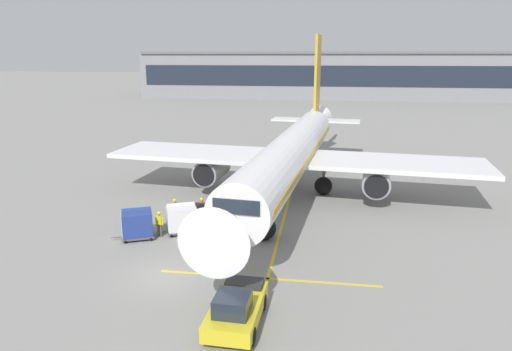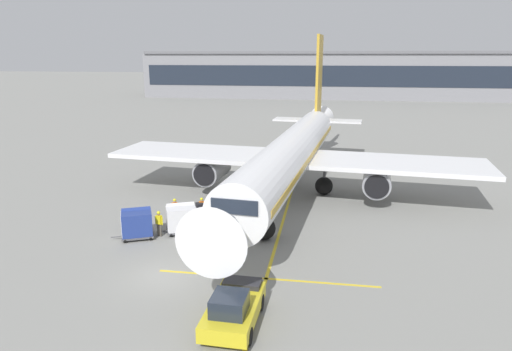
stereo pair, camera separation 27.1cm
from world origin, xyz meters
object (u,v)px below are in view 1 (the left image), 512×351
object	(u,v)px
baggage_cart_lead	(182,218)
ground_crew_marshaller	(175,209)
pushback_tug	(236,308)
baggage_cart_second	(137,223)
safety_cone_engine_keepout	(224,200)
ground_crew_by_loader	(202,208)
ground_crew_by_carts	(159,222)
parked_airplane	(292,153)
belt_loader	(218,209)

from	to	relation	value
baggage_cart_lead	ground_crew_marshaller	bearing A→B (deg)	120.66
pushback_tug	baggage_cart_second	bearing A→B (deg)	133.15
pushback_tug	safety_cone_engine_keepout	distance (m)	16.95
ground_crew_by_loader	ground_crew_by_carts	bearing A→B (deg)	-121.13
ground_crew_by_carts	pushback_tug	bearing A→B (deg)	-53.26
ground_crew_by_carts	baggage_cart_lead	bearing A→B (deg)	37.73
baggage_cart_lead	ground_crew_by_carts	xyz separation A→B (m)	(-1.22, -0.95, -0.00)
baggage_cart_second	ground_crew_marshaller	world-z (taller)	baggage_cart_second
baggage_cart_lead	pushback_tug	xyz separation A→B (m)	(5.74, -10.27, -0.17)
baggage_cart_lead	ground_crew_by_loader	size ratio (longest dim) A/B	1.61
parked_airplane	belt_loader	distance (m)	9.12
ground_crew_marshaller	ground_crew_by_loader	bearing A→B (deg)	16.26
parked_airplane	ground_crew_marshaller	bearing A→B (deg)	-134.47
parked_airplane	belt_loader	xyz separation A→B (m)	(-4.75, -7.29, -2.74)
baggage_cart_lead	ground_crew_by_loader	distance (m)	2.47
baggage_cart_second	ground_crew_by_loader	world-z (taller)	baggage_cart_second
belt_loader	baggage_cart_second	xyz separation A→B (m)	(-4.49, -3.81, 0.08)
baggage_cart_lead	ground_crew_marshaller	world-z (taller)	baggage_cart_lead
parked_airplane	ground_crew_by_loader	distance (m)	9.79
baggage_cart_second	pushback_tug	distance (m)	12.15
belt_loader	safety_cone_engine_keepout	world-z (taller)	belt_loader
parked_airplane	ground_crew_marshaller	world-z (taller)	parked_airplane
safety_cone_engine_keepout	pushback_tug	bearing A→B (deg)	-75.57
baggage_cart_second	ground_crew_by_carts	bearing A→B (deg)	18.75
baggage_cart_second	belt_loader	bearing A→B (deg)	40.29
parked_airplane	pushback_tug	xyz separation A→B (m)	(-0.93, -19.96, -2.84)
parked_airplane	ground_crew_by_carts	size ratio (longest dim) A/B	23.26
pushback_tug	ground_crew_by_loader	size ratio (longest dim) A/B	2.56
parked_airplane	ground_crew_by_loader	bearing A→B (deg)	-128.77
baggage_cart_lead	safety_cone_engine_keepout	bearing A→B (deg)	76.13
belt_loader	ground_crew_by_carts	xyz separation A→B (m)	(-3.14, -3.35, 0.07)
ground_crew_by_loader	safety_cone_engine_keepout	size ratio (longest dim) A/B	2.31
ground_crew_by_carts	ground_crew_marshaller	world-z (taller)	same
baggage_cart_lead	safety_cone_engine_keepout	distance (m)	6.35
belt_loader	baggage_cart_lead	distance (m)	3.07
pushback_tug	ground_crew_marshaller	size ratio (longest dim) A/B	2.56
baggage_cart_second	ground_crew_marshaller	distance (m)	3.55
safety_cone_engine_keepout	baggage_cart_second	bearing A→B (deg)	-118.48
ground_crew_marshaller	baggage_cart_lead	bearing A→B (deg)	-59.34
ground_crew_by_loader	baggage_cart_second	bearing A→B (deg)	-131.68
ground_crew_by_carts	ground_crew_by_loader	bearing A→B (deg)	58.87
ground_crew_by_loader	ground_crew_by_carts	xyz separation A→B (m)	(-1.99, -3.29, 0.00)
ground_crew_by_loader	baggage_cart_lead	bearing A→B (deg)	-108.04
belt_loader	ground_crew_by_loader	xyz separation A→B (m)	(-1.15, -0.06, 0.07)
ground_crew_marshaller	safety_cone_engine_keepout	world-z (taller)	ground_crew_marshaller
ground_crew_by_carts	ground_crew_marshaller	distance (m)	2.76
belt_loader	pushback_tug	size ratio (longest dim) A/B	1.12
ground_crew_marshaller	ground_crew_by_carts	bearing A→B (deg)	-93.15
pushback_tug	ground_crew_by_carts	world-z (taller)	pushback_tug
ground_crew_marshaller	belt_loader	bearing A→B (deg)	11.20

